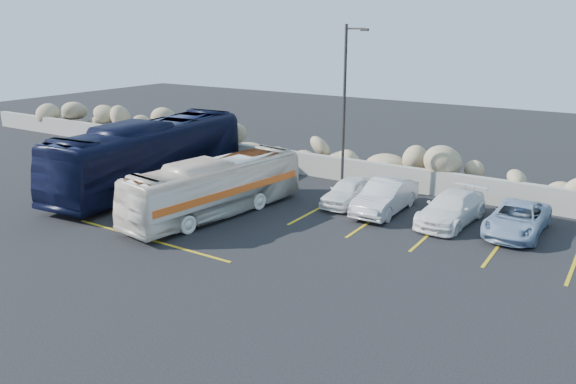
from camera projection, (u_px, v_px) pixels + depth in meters
The scene contains 11 objects.
ground at pixel (164, 247), 20.95m from camera, with size 90.00×90.00×0.00m, color black.
seawall at pixel (322, 166), 30.45m from camera, with size 60.00×0.40×1.20m, color gray.
riprap_pile at pixel (333, 150), 31.21m from camera, with size 54.00×2.80×2.60m, color #9B8866, non-canonical shape.
parking_lines at pixel (344, 227), 23.02m from camera, with size 18.16×9.36×0.01m.
lamppost at pixel (345, 107), 26.05m from camera, with size 1.14×0.18×8.00m.
vintage_bus at pixel (215, 187), 24.17m from camera, with size 2.08×8.88×2.47m, color silver.
tour_coach at pixel (151, 154), 28.27m from camera, with size 2.85×12.19×3.40m, color black.
car_a at pixel (348, 192), 25.75m from camera, with size 1.44×3.57×1.22m, color white.
car_b at pixel (385, 197), 24.64m from camera, with size 1.50×4.31×1.42m, color silver.
car_c at pixel (451, 208), 23.30m from camera, with size 1.78×4.38×1.27m, color white.
car_d at pixel (517, 219), 22.14m from camera, with size 1.98×4.30×1.20m, color #8098B6.
Camera 1 is at (14.45, -13.88, 7.92)m, focal length 35.00 mm.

